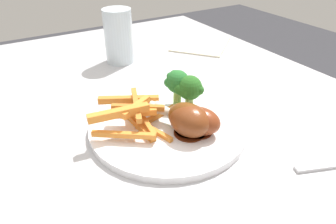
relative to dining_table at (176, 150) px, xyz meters
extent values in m
cube|color=#B7B7BC|center=(0.00, 0.00, 0.10)|extent=(1.06, 0.73, 0.03)
cylinder|color=gray|center=(0.47, -0.30, -0.27)|extent=(0.06, 0.06, 0.71)
cylinder|color=gray|center=(0.47, 0.30, -0.27)|extent=(0.06, 0.06, 0.71)
cylinder|color=white|center=(-0.06, 0.06, 0.12)|extent=(0.26, 0.26, 0.01)
cylinder|color=#84A151|center=(-0.04, 0.00, 0.14)|extent=(0.01, 0.01, 0.03)
sphere|color=#286521|center=(-0.04, 0.00, 0.17)|extent=(0.04, 0.04, 0.04)
sphere|color=#286521|center=(-0.04, 0.01, 0.17)|extent=(0.02, 0.02, 0.02)
sphere|color=#286521|center=(-0.06, -0.01, 0.17)|extent=(0.02, 0.02, 0.02)
sphere|color=#286521|center=(-0.04, 0.01, 0.17)|extent=(0.02, 0.02, 0.02)
sphere|color=#286521|center=(-0.05, -0.01, 0.17)|extent=(0.02, 0.02, 0.02)
sphere|color=#286521|center=(-0.04, 0.02, 0.17)|extent=(0.02, 0.02, 0.02)
cylinder|color=#86BA53|center=(-0.02, 0.01, 0.14)|extent=(0.01, 0.01, 0.03)
sphere|color=#276E2D|center=(-0.02, 0.01, 0.17)|extent=(0.04, 0.04, 0.04)
sphere|color=#276E2D|center=(-0.01, -0.01, 0.17)|extent=(0.02, 0.02, 0.02)
sphere|color=#276E2D|center=(-0.02, 0.00, 0.18)|extent=(0.02, 0.02, 0.02)
sphere|color=#276E2D|center=(-0.01, 0.02, 0.17)|extent=(0.02, 0.02, 0.02)
sphere|color=#276E2D|center=(-0.01, 0.02, 0.18)|extent=(0.01, 0.01, 0.01)
sphere|color=#276E2D|center=(-0.01, 0.01, 0.18)|extent=(0.02, 0.02, 0.02)
cube|color=orange|center=(-0.05, 0.11, 0.13)|extent=(0.10, 0.01, 0.01)
cube|color=orange|center=(-0.03, 0.10, 0.16)|extent=(0.10, 0.04, 0.01)
cube|color=orange|center=(-0.05, 0.11, 0.17)|extent=(0.04, 0.06, 0.01)
cube|color=orange|center=(-0.05, 0.10, 0.14)|extent=(0.10, 0.02, 0.01)
cube|color=orange|center=(0.00, 0.10, 0.15)|extent=(0.06, 0.10, 0.01)
cube|color=orange|center=(-0.05, 0.14, 0.17)|extent=(0.02, 0.10, 0.01)
cube|color=orange|center=(-0.04, 0.07, 0.13)|extent=(0.03, 0.09, 0.01)
cube|color=orange|center=(-0.07, 0.14, 0.14)|extent=(0.06, 0.08, 0.01)
cube|color=orange|center=(-0.06, 0.09, 0.13)|extent=(0.11, 0.04, 0.01)
cube|color=orange|center=(-0.05, 0.11, 0.16)|extent=(0.04, 0.06, 0.01)
cube|color=#C17029|center=(-0.04, 0.10, 0.16)|extent=(0.06, 0.08, 0.01)
cylinder|color=#561E0E|center=(-0.11, 0.03, 0.13)|extent=(0.04, 0.04, 0.00)
ellipsoid|color=maroon|center=(-0.11, 0.03, 0.15)|extent=(0.08, 0.07, 0.04)
cylinder|color=beige|center=(-0.06, 0.06, 0.15)|extent=(0.04, 0.03, 0.01)
sphere|color=silver|center=(-0.04, 0.07, 0.15)|extent=(0.02, 0.02, 0.02)
cylinder|color=#52200D|center=(-0.11, 0.04, 0.13)|extent=(0.05, 0.05, 0.00)
ellipsoid|color=brown|center=(-0.11, 0.04, 0.15)|extent=(0.08, 0.07, 0.05)
cylinder|color=beige|center=(-0.06, 0.06, 0.15)|extent=(0.03, 0.02, 0.01)
sphere|color=silver|center=(-0.04, 0.06, 0.15)|extent=(0.02, 0.02, 0.02)
cylinder|color=#4D220B|center=(-0.10, 0.04, 0.13)|extent=(0.04, 0.04, 0.00)
ellipsoid|color=brown|center=(-0.10, 0.04, 0.15)|extent=(0.08, 0.07, 0.05)
cylinder|color=beige|center=(-0.05, 0.06, 0.15)|extent=(0.04, 0.03, 0.01)
sphere|color=silver|center=(-0.04, 0.07, 0.15)|extent=(0.02, 0.02, 0.02)
cylinder|color=silver|center=(0.25, 0.01, 0.18)|extent=(0.07, 0.07, 0.13)
cube|color=beige|center=(0.24, -0.24, 0.12)|extent=(0.22, 0.22, 0.00)
camera|label=1|loc=(-0.42, 0.27, 0.42)|focal=32.35mm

